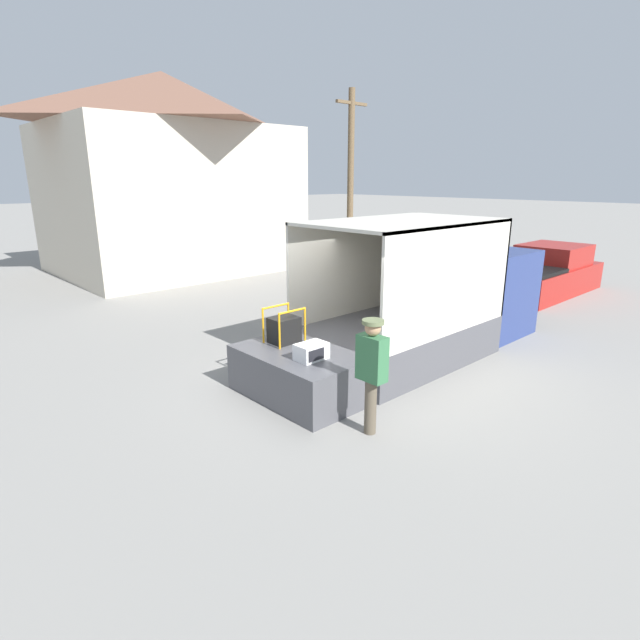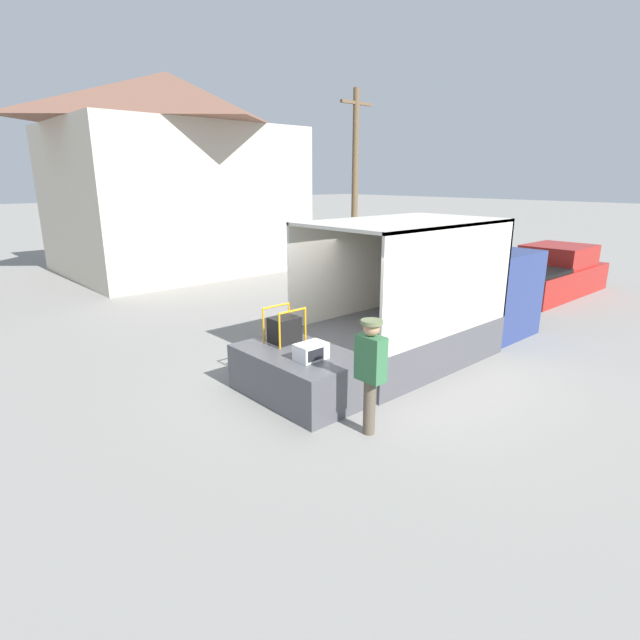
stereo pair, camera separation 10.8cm
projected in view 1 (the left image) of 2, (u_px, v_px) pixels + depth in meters
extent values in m
plane|color=gray|center=(330.00, 384.00, 9.26)|extent=(160.00, 160.00, 0.00)
cube|color=navy|center=(477.00, 291.00, 12.25)|extent=(2.01, 2.23, 2.04)
cube|color=#4C4C51|center=(399.00, 340.00, 10.46)|extent=(4.02, 2.43, 0.82)
cube|color=beige|center=(359.00, 265.00, 10.90)|extent=(4.02, 0.06, 2.08)
cube|color=beige|center=(453.00, 281.00, 9.22)|extent=(4.02, 0.06, 2.08)
cube|color=beige|center=(456.00, 262.00, 11.35)|extent=(0.06, 2.43, 2.08)
cube|color=beige|center=(404.00, 222.00, 9.78)|extent=(4.02, 2.43, 0.06)
cylinder|color=yellow|center=(405.00, 326.00, 9.39)|extent=(0.29, 0.29, 0.36)
cube|color=olive|center=(409.00, 300.00, 11.48)|extent=(0.44, 0.32, 0.32)
cube|color=#B2A893|center=(430.00, 307.00, 10.94)|extent=(0.44, 0.32, 0.28)
cube|color=#4C4C51|center=(300.00, 374.00, 8.67)|extent=(1.45, 2.31, 0.82)
cube|color=white|center=(311.00, 351.00, 8.17)|extent=(0.52, 0.35, 0.27)
cube|color=black|center=(316.00, 355.00, 8.00)|extent=(0.33, 0.01, 0.19)
cube|color=black|center=(284.00, 330.00, 8.99)|extent=(0.50, 0.41, 0.47)
cylinder|color=slate|center=(293.00, 327.00, 9.11)|extent=(0.19, 0.22, 0.22)
cylinder|color=orange|center=(279.00, 331.00, 8.60)|extent=(0.04, 0.04, 0.65)
cylinder|color=orange|center=(305.00, 325.00, 8.99)|extent=(0.04, 0.04, 0.65)
cylinder|color=orange|center=(263.00, 325.00, 8.94)|extent=(0.04, 0.04, 0.65)
cylinder|color=orange|center=(288.00, 319.00, 9.32)|extent=(0.04, 0.04, 0.65)
cylinder|color=orange|center=(292.00, 311.00, 8.71)|extent=(0.59, 0.04, 0.04)
cylinder|color=orange|center=(276.00, 306.00, 9.04)|extent=(0.59, 0.04, 0.04)
cylinder|color=brown|center=(370.00, 407.00, 7.39)|extent=(0.18, 0.18, 0.85)
cube|color=#336B42|center=(372.00, 358.00, 7.18)|extent=(0.24, 0.44, 0.68)
sphere|color=tan|center=(373.00, 328.00, 7.06)|extent=(0.24, 0.24, 0.24)
cylinder|color=#606B47|center=(373.00, 322.00, 7.03)|extent=(0.32, 0.32, 0.06)
cube|color=maroon|center=(543.00, 280.00, 16.45)|extent=(4.82, 1.99, 0.89)
cube|color=maroon|center=(554.00, 255.00, 16.61)|extent=(2.12, 1.83, 0.67)
cube|color=black|center=(524.00, 270.00, 15.37)|extent=(1.93, 1.91, 0.12)
cube|color=beige|center=(171.00, 200.00, 20.33)|extent=(8.58, 7.19, 5.64)
pyramid|color=brown|center=(163.00, 99.00, 19.28)|extent=(9.01, 7.55, 1.97)
cylinder|color=brown|center=(351.00, 178.00, 22.04)|extent=(0.28, 0.28, 7.35)
cube|color=brown|center=(352.00, 103.00, 21.19)|extent=(1.80, 0.14, 0.12)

